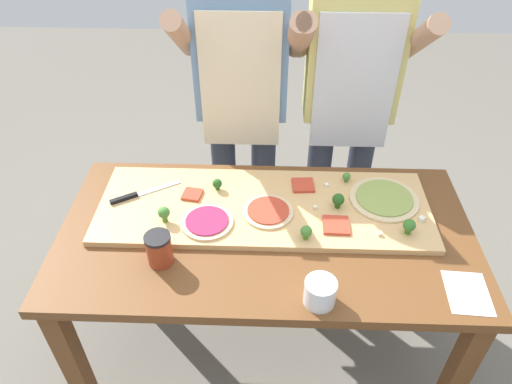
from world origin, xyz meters
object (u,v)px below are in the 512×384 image
Objects in this scene: prep_table at (266,249)px; cheese_crumble_a at (315,208)px; sauce_jar at (159,249)px; cheese_crumble_b at (380,234)px; pizza_whole_tomato_red at (268,211)px; chefs_knife at (136,195)px; pizza_slice_near_left at (336,226)px; broccoli_floret_front_left at (217,184)px; broccoli_floret_back_mid at (409,226)px; pizza_slice_far_right at (192,194)px; cheese_crumble_d at (326,185)px; flour_cup at (320,293)px; cook_left at (242,93)px; pizza_slice_center at (303,185)px; pizza_whole_pesto_green at (384,199)px; cheese_crumble_c at (422,219)px; recipe_note at (468,293)px; broccoli_floret_front_right at (306,232)px; cook_right at (349,95)px; broccoli_floret_front_mid at (346,177)px; broccoli_floret_center_right at (338,200)px; broccoli_floret_center_left at (164,213)px.

prep_table is 0.25m from cheese_crumble_a.
cheese_crumble_b is at bearing 9.63° from sauce_jar.
chefs_knife is at bearing 171.25° from pizza_whole_tomato_red.
pizza_whole_tomato_red is 2.00× the size of pizza_slice_near_left.
broccoli_floret_front_left reaches higher than chefs_knife.
prep_table is 0.54m from broccoli_floret_back_mid.
cheese_crumble_d is (0.54, 0.08, 0.00)m from pizza_slice_far_right.
flour_cup is 1.03m from cook_left.
broccoli_floret_front_left is 0.48m from cook_left.
sauce_jar is (-0.51, -0.40, 0.03)m from pizza_slice_center.
sauce_jar is at bearing -106.41° from cook_left.
cheese_crumble_c is at bearing -44.68° from pizza_whole_pesto_green.
recipe_note is at bearing -33.73° from pizza_slice_near_left.
broccoli_floret_front_right reaches higher than cheese_crumble_d.
cheese_crumble_c reaches higher than pizza_slice_center.
broccoli_floret_back_mid is 0.37m from broccoli_floret_front_right.
cook_right is (0.48, 0.00, 0.00)m from cook_left.
cheese_crumble_a is at bearing -60.47° from cook_left.
cook_left reaches higher than broccoli_floret_front_mid.
pizza_slice_far_right is 1.06m from recipe_note.
broccoli_floret_center_right is at bearing 82.20° from pizza_slice_near_left.
chefs_knife is 0.16× the size of cook_left.
broccoli_floret_front_mid is 0.82m from sauce_jar.
chefs_knife is at bearing 168.66° from cheese_crumble_b.
prep_table is 0.36m from cheese_crumble_d.
broccoli_floret_center_left is 0.75m from broccoli_floret_front_mid.
chefs_knife reaches higher than recipe_note.
pizza_slice_center is 1.57× the size of broccoli_floret_front_right.
pizza_slice_near_left is 0.68m from cook_right.
broccoli_floret_center_right is 0.28m from broccoli_floret_back_mid.
pizza_whole_tomato_red is 0.39m from broccoli_floret_center_left.
pizza_slice_near_left is at bearing -64.52° from pizza_slice_center.
broccoli_floret_center_left is at bearing -111.90° from cook_left.
pizza_slice_near_left is at bearing -97.80° from broccoli_floret_center_right.
broccoli_floret_back_mid is at bearing 6.12° from broccoli_floret_front_right.
broccoli_floret_center_left is 0.04× the size of cook_left.
chefs_knife is at bearing -128.90° from cook_left.
cook_left reaches higher than broccoli_floret_center_right.
sauce_jar is at bearing -63.49° from chefs_knife.
pizza_slice_far_right is 0.59× the size of sauce_jar.
chefs_knife reaches higher than cheese_crumble_d.
pizza_slice_center reaches higher than prep_table.
broccoli_floret_front_left is 0.03× the size of cook_right.
cheese_crumble_b is 0.35m from recipe_note.
cook_right reaches higher than cheese_crumble_c.
pizza_slice_far_right is 0.83× the size of pizza_slice_center.
cook_left is (-0.30, 0.97, 0.19)m from flour_cup.
pizza_slice_center is 0.45m from broccoli_floret_back_mid.
prep_table is at bearing 118.40° from flour_cup.
flour_cup is at bearing -129.76° from cheese_crumble_b.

